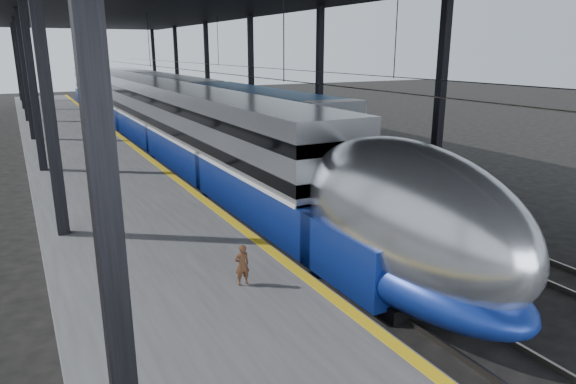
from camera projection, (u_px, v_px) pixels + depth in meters
ground at (303, 286)px, 14.72m from camera, size 160.00×160.00×0.00m
platform at (83, 157)px, 30.03m from camera, size 6.00×80.00×1.00m
yellow_strip at (131, 144)px, 31.16m from camera, size 0.30×80.00×0.01m
rails at (213, 152)px, 33.75m from camera, size 6.52×80.00×0.16m
canopy at (165, 5)px, 30.16m from camera, size 18.00×75.00×9.47m
tgv_train at (151, 114)px, 36.98m from camera, size 3.16×65.20×4.52m
second_train at (178, 99)px, 48.01m from camera, size 3.04×56.05×4.18m
child at (242, 265)px, 12.45m from camera, size 0.38×0.25×1.03m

